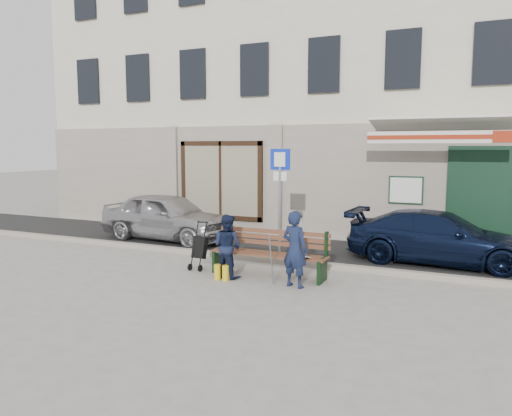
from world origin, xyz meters
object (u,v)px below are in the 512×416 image
Objects in this scene: car_silver at (167,216)px; stroller at (200,248)px; bench at (266,253)px; car_navy at (440,238)px; woman at (227,246)px; parking_sign at (280,187)px; man at (295,249)px.

stroller is at bearing -129.85° from car_silver.
stroller is at bearing -176.76° from bench.
car_silver is 1.62× the size of bench.
woman is at bearing 131.03° from car_navy.
bench is 1.51m from stroller.
car_navy is 4.78m from woman.
bench is at bearing -77.28° from parking_sign.
car_navy reaches higher than bench.
stroller is (-4.57, -2.66, -0.14)m from car_navy.
woman is at bearing 10.81° from man.
stroller is (-0.85, 0.35, -0.19)m from woman.
car_silver is 3.07× the size of woman.
bench is 1.90× the size of woman.
parking_sign is 1.05× the size of bench.
bench is at bearing -116.12° from car_silver.
man is at bearing -59.37° from parking_sign.
car_silver reaches higher than stroller.
woman is at bearing -125.36° from car_silver.
parking_sign reaches higher than woman.
woman is (-1.45, 0.09, -0.08)m from man.
man is (4.83, -2.92, 0.05)m from car_silver.
bench is (0.28, -1.40, -1.22)m from parking_sign.
car_navy is 1.59× the size of parking_sign.
bench is at bearing -19.09° from man.
car_navy is 3.71m from parking_sign.
parking_sign is 2.00× the size of woman.
car_silver is 2.73× the size of man.
car_navy is 2.82× the size of man.
parking_sign is at bearing 101.26° from bench.
bench is 1.69× the size of man.
car_navy is at bearing -129.98° from woman.
stroller is at bearing 3.54° from man.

